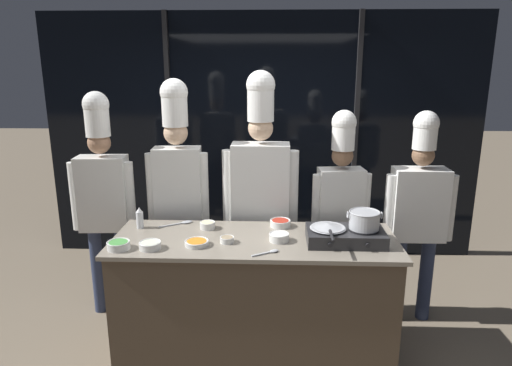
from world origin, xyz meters
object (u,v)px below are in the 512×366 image
(prep_bowl_carrots, at_px, (197,242))
(chef_head, at_px, (103,190))
(frying_pan, at_px, (328,226))
(serving_spoon_slotted, at_px, (270,252))
(squeeze_bottle_clear, at_px, (140,218))
(prep_bowl_noodles, at_px, (208,225))
(chef_sous, at_px, (178,180))
(prep_bowl_chili_flakes, at_px, (280,223))
(portable_stove, at_px, (345,236))
(prep_bowl_bean_sprouts, at_px, (150,245))
(prep_bowl_rice, at_px, (279,237))
(chef_apprentice, at_px, (419,206))
(chef_line, at_px, (260,183))
(stock_pot, at_px, (364,220))
(prep_bowl_mushrooms, at_px, (227,239))
(prep_bowl_scallions, at_px, (118,245))
(chef_pastry, at_px, (340,200))
(serving_spoon_solid, at_px, (183,223))

(prep_bowl_carrots, bearing_deg, chef_head, 142.21)
(frying_pan, bearing_deg, serving_spoon_slotted, -153.70)
(squeeze_bottle_clear, bearing_deg, chef_head, 137.69)
(prep_bowl_noodles, bearing_deg, chef_sous, 127.45)
(squeeze_bottle_clear, relative_size, prep_bowl_chili_flakes, 1.04)
(prep_bowl_noodles, xyz_separation_m, prep_bowl_carrots, (-0.03, -0.33, -0.01))
(portable_stove, xyz_separation_m, prep_bowl_bean_sprouts, (-1.35, -0.17, -0.02))
(frying_pan, xyz_separation_m, prep_bowl_rice, (-0.34, 0.01, -0.09))
(portable_stove, bearing_deg, squeeze_bottle_clear, 171.36)
(serving_spoon_slotted, bearing_deg, chef_apprentice, 33.42)
(prep_bowl_carrots, bearing_deg, prep_bowl_chili_flakes, 34.40)
(prep_bowl_noodles, distance_m, chef_line, 0.59)
(prep_bowl_noodles, bearing_deg, prep_bowl_rice, -22.78)
(prep_bowl_rice, bearing_deg, frying_pan, -2.33)
(stock_pot, height_order, prep_bowl_chili_flakes, stock_pot)
(chef_head, height_order, chef_sous, chef_sous)
(prep_bowl_mushrooms, height_order, chef_apprentice, chef_apprentice)
(prep_bowl_bean_sprouts, relative_size, serving_spoon_slotted, 0.80)
(prep_bowl_noodles, bearing_deg, chef_apprentice, 11.92)
(prep_bowl_noodles, bearing_deg, prep_bowl_carrots, -94.78)
(stock_pot, xyz_separation_m, chef_apprentice, (0.56, 0.60, -0.08))
(prep_bowl_bean_sprouts, bearing_deg, chef_head, 127.57)
(prep_bowl_scallions, bearing_deg, prep_bowl_rice, 9.79)
(prep_bowl_bean_sprouts, bearing_deg, squeeze_bottle_clear, 114.73)
(prep_bowl_mushrooms, bearing_deg, portable_stove, 2.52)
(frying_pan, distance_m, chef_pastry, 0.65)
(prep_bowl_chili_flakes, distance_m, chef_sous, 0.95)
(prep_bowl_carrots, relative_size, chef_pastry, 0.09)
(frying_pan, distance_m, chef_sous, 1.36)
(prep_bowl_mushrooms, bearing_deg, prep_bowl_carrots, -164.56)
(prep_bowl_bean_sprouts, height_order, prep_bowl_noodles, prep_bowl_noodles)
(squeeze_bottle_clear, height_order, chef_sous, chef_sous)
(serving_spoon_slotted, relative_size, chef_line, 0.09)
(serving_spoon_slotted, bearing_deg, prep_bowl_noodles, 137.46)
(serving_spoon_solid, distance_m, chef_apprentice, 1.93)
(chef_apprentice, bearing_deg, chef_line, -1.14)
(frying_pan, xyz_separation_m, prep_bowl_mushrooms, (-0.71, -0.03, -0.10))
(prep_bowl_rice, relative_size, chef_line, 0.07)
(prep_bowl_scallions, height_order, prep_bowl_carrots, prep_bowl_scallions)
(serving_spoon_solid, bearing_deg, prep_bowl_chili_flakes, -2.37)
(chef_pastry, xyz_separation_m, chef_apprentice, (0.64, -0.03, -0.03))
(stock_pot, distance_m, chef_apprentice, 0.82)
(chef_pastry, bearing_deg, chef_head, -6.66)
(prep_bowl_bean_sprouts, height_order, serving_spoon_solid, prep_bowl_bean_sprouts)
(prep_bowl_bean_sprouts, xyz_separation_m, chef_apprentice, (2.03, 0.76, 0.06))
(stock_pot, xyz_separation_m, prep_bowl_carrots, (-1.17, -0.09, -0.15))
(prep_bowl_chili_flakes, bearing_deg, serving_spoon_solid, 177.63)
(prep_bowl_chili_flakes, bearing_deg, prep_bowl_noodles, -172.87)
(prep_bowl_bean_sprouts, height_order, chef_line, chef_line)
(squeeze_bottle_clear, bearing_deg, chef_sous, 60.81)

